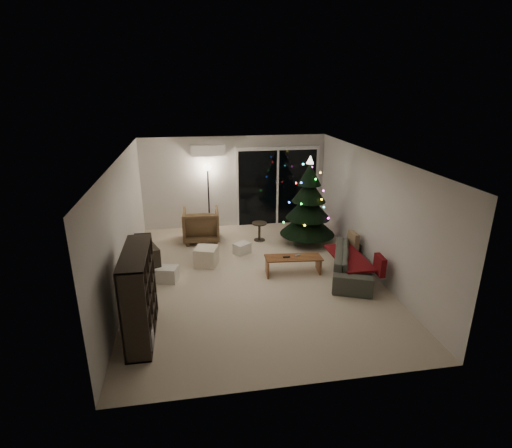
{
  "coord_description": "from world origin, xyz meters",
  "views": [
    {
      "loc": [
        -1.19,
        -7.39,
        3.8
      ],
      "look_at": [
        0.1,
        0.3,
        1.05
      ],
      "focal_mm": 28.0,
      "sensor_mm": 36.0,
      "label": 1
    }
  ],
  "objects": [
    {
      "name": "room",
      "position": [
        0.46,
        1.49,
        1.02
      ],
      "size": [
        6.5,
        7.51,
        2.6
      ],
      "color": "beige",
      "rests_on": "ground"
    },
    {
      "name": "bookshelf",
      "position": [
        -2.25,
        -1.72,
        0.72
      ],
      "size": [
        0.69,
        1.49,
        1.45
      ],
      "primitive_type": null,
      "rotation": [
        0.0,
        0.0,
        0.23
      ],
      "color": "black",
      "rests_on": "floor"
    },
    {
      "name": "media_cabinet",
      "position": [
        -2.25,
        0.55,
        0.34
      ],
      "size": [
        0.78,
        1.17,
        0.68
      ],
      "primitive_type": "cube",
      "rotation": [
        0.0,
        0.0,
        0.37
      ],
      "color": "black",
      "rests_on": "floor"
    },
    {
      "name": "stereo",
      "position": [
        -2.25,
        0.55,
        0.76
      ],
      "size": [
        0.35,
        0.41,
        0.15
      ],
      "primitive_type": "cube",
      "color": "black",
      "rests_on": "media_cabinet"
    },
    {
      "name": "armchair",
      "position": [
        -0.99,
        2.23,
        0.42
      ],
      "size": [
        0.93,
        0.96,
        0.83
      ],
      "primitive_type": "imported",
      "rotation": [
        0.0,
        0.0,
        3.1
      ],
      "color": "#4F3722",
      "rests_on": "floor"
    },
    {
      "name": "ottoman",
      "position": [
        -0.94,
        0.73,
        0.21
      ],
      "size": [
        0.58,
        0.58,
        0.41
      ],
      "primitive_type": "cube",
      "rotation": [
        0.0,
        0.0,
        -0.31
      ],
      "color": "beige",
      "rests_on": "floor"
    },
    {
      "name": "cardboard_box_a",
      "position": [
        -1.77,
        0.09,
        0.15
      ],
      "size": [
        0.49,
        0.42,
        0.3
      ],
      "primitive_type": "cube",
      "rotation": [
        0.0,
        0.0,
        -0.26
      ],
      "color": "beige",
      "rests_on": "floor"
    },
    {
      "name": "cardboard_box_b",
      "position": [
        -0.08,
        1.24,
        0.13
      ],
      "size": [
        0.45,
        0.43,
        0.25
      ],
      "primitive_type": "cube",
      "rotation": [
        0.0,
        0.0,
        0.62
      ],
      "color": "beige",
      "rests_on": "floor"
    },
    {
      "name": "side_table",
      "position": [
        0.47,
        1.99,
        0.24
      ],
      "size": [
        0.49,
        0.49,
        0.47
      ],
      "primitive_type": "cylinder",
      "rotation": [
        0.0,
        0.0,
        -0.37
      ],
      "color": "black",
      "rests_on": "floor"
    },
    {
      "name": "floor_lamp",
      "position": [
        -0.74,
        2.98,
        0.88
      ],
      "size": [
        0.28,
        0.28,
        1.77
      ],
      "primitive_type": "cylinder",
      "color": "black",
      "rests_on": "floor"
    },
    {
      "name": "sofa",
      "position": [
        2.05,
        -0.29,
        0.28
      ],
      "size": [
        1.45,
        2.08,
        0.57
      ],
      "primitive_type": "imported",
      "rotation": [
        0.0,
        0.0,
        1.18
      ],
      "color": "#2B2F28",
      "rests_on": "floor"
    },
    {
      "name": "sofa_throw",
      "position": [
        1.95,
        -0.29,
        0.41
      ],
      "size": [
        0.61,
        1.4,
        0.05
      ],
      "primitive_type": "cube",
      "color": "maroon",
      "rests_on": "sofa"
    },
    {
      "name": "cushion_a",
      "position": [
        2.3,
        0.36,
        0.51
      ],
      "size": [
        0.14,
        0.38,
        0.37
      ],
      "primitive_type": "cube",
      "rotation": [
        0.0,
        0.0,
        0.09
      ],
      "color": "#9D8661",
      "rests_on": "sofa"
    },
    {
      "name": "cushion_b",
      "position": [
        2.3,
        -0.94,
        0.51
      ],
      "size": [
        0.14,
        0.38,
        0.37
      ],
      "primitive_type": "cube",
      "rotation": [
        0.0,
        0.0,
        -0.07
      ],
      "color": "maroon",
      "rests_on": "sofa"
    },
    {
      "name": "coffee_table",
      "position": [
        0.85,
        0.02,
        0.19
      ],
      "size": [
        1.21,
        0.51,
        0.37
      ],
      "primitive_type": null,
      "rotation": [
        0.0,
        0.0,
        -0.09
      ],
      "color": "brown",
      "rests_on": "floor"
    },
    {
      "name": "remote_a",
      "position": [
        0.7,
        0.02,
        0.38
      ],
      "size": [
        0.15,
        0.04,
        0.02
      ],
      "primitive_type": "cube",
      "color": "black",
      "rests_on": "coffee_table"
    },
    {
      "name": "remote_b",
      "position": [
        0.95,
        0.07,
        0.38
      ],
      "size": [
        0.14,
        0.08,
        0.02
      ],
      "primitive_type": "cube",
      "rotation": [
        0.0,
        0.0,
        0.35
      ],
      "color": "slate",
      "rests_on": "coffee_table"
    },
    {
      "name": "christmas_tree",
      "position": [
        1.62,
        1.62,
        1.1
      ],
      "size": [
        1.74,
        1.74,
        2.2
      ],
      "primitive_type": "cone",
      "rotation": [
        0.0,
        0.0,
        0.33
      ],
      "color": "black",
      "rests_on": "floor"
    }
  ]
}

